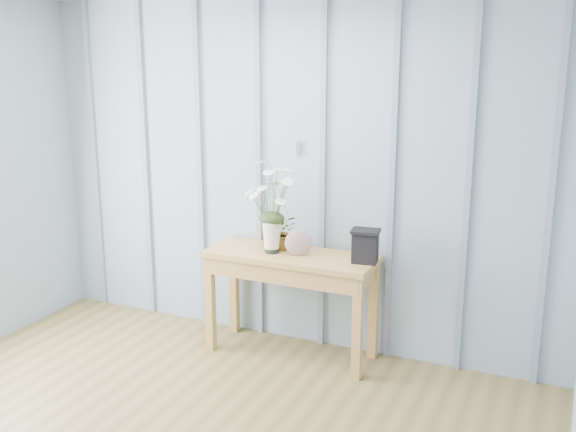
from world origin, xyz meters
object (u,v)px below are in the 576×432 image
at_px(carved_box, 365,246).
at_px(sideboard, 291,269).
at_px(daisy_vase, 272,196).
at_px(felt_disc_vessel, 298,243).

bearing_deg(carved_box, sideboard, -178.04).
relative_size(daisy_vase, carved_box, 2.82).
bearing_deg(daisy_vase, sideboard, 13.83).
bearing_deg(daisy_vase, felt_disc_vessel, 0.54).
distance_m(sideboard, daisy_vase, 0.53).
distance_m(sideboard, felt_disc_vessel, 0.22).
height_order(sideboard, felt_disc_vessel, felt_disc_vessel).
distance_m(daisy_vase, carved_box, 0.72).
bearing_deg(felt_disc_vessel, carved_box, -19.33).
relative_size(sideboard, felt_disc_vessel, 6.42).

